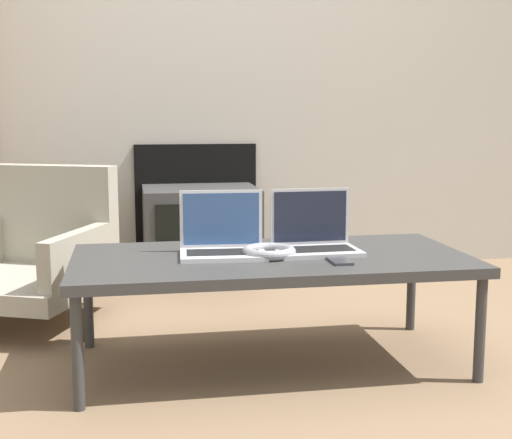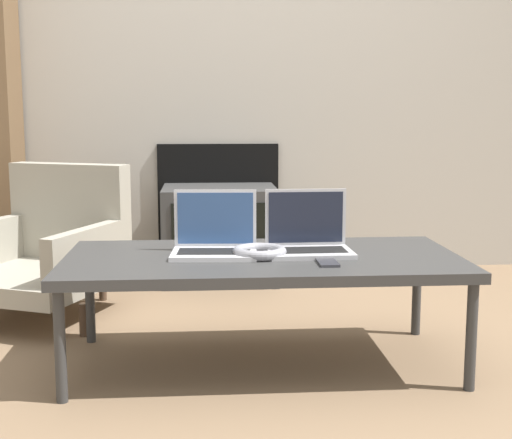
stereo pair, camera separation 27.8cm
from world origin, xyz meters
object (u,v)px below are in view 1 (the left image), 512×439
headphones (269,252)px  tv (201,235)px  laptop_left (222,241)px  armchair (35,251)px  laptop_right (314,238)px  phone (338,260)px

headphones → tv: (-0.11, 1.32, -0.16)m
headphones → tv: tv is taller
laptop_left → headphones: laptop_left is taller
laptop_left → armchair: (-0.73, 0.70, -0.15)m
laptop_right → headphones: (-0.18, -0.06, -0.03)m
laptop_right → armchair: size_ratio=0.36×
laptop_left → laptop_right: same height
tv → headphones: bearing=-85.3°
laptop_right → tv: (-0.29, 1.26, -0.20)m
armchair → tv: bearing=59.0°
laptop_left → laptop_right: size_ratio=1.03×
headphones → tv: size_ratio=0.32×
laptop_right → phone: (0.04, -0.18, -0.05)m
laptop_right → phone: laptop_right is taller
laptop_right → phone: size_ratio=2.03×
laptop_right → phone: 0.19m
phone → armchair: (-1.10, 0.88, -0.10)m
laptop_left → headphones: (0.16, -0.06, -0.03)m
laptop_right → armchair: (-1.06, 0.70, -0.15)m
laptop_left → phone: laptop_left is taller
headphones → armchair: size_ratio=0.23×
headphones → laptop_right: bearing=19.4°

